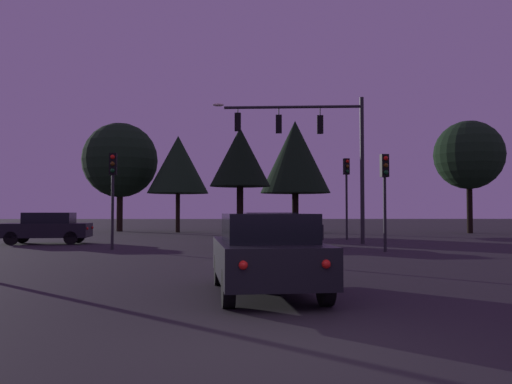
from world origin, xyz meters
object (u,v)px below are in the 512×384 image
object	(u,v)px
traffic_light_corner_left	(113,181)
traffic_light_corner_right	(385,182)
traffic_signal_mast_arm	(313,139)
car_crossing_left	(47,227)
tree_right_cluster	(178,165)
tree_left_far	(295,157)
tree_behind_sign	(120,160)
traffic_light_median	(347,182)
tree_lot_edge	(469,155)
car_nearside_lane	(266,252)
car_crossing_right	(273,229)
tree_center_horizon	(240,157)

from	to	relation	value
traffic_light_corner_left	traffic_light_corner_right	world-z (taller)	traffic_light_corner_left
traffic_signal_mast_arm	car_crossing_left	xyz separation A→B (m)	(-12.99, 0.21, -4.35)
traffic_signal_mast_arm	tree_right_cluster	xyz separation A→B (m)	(-8.36, 14.25, -0.00)
traffic_signal_mast_arm	tree_left_far	bearing A→B (deg)	87.71
traffic_signal_mast_arm	tree_behind_sign	world-z (taller)	tree_behind_sign
traffic_light_corner_left	traffic_light_median	distance (m)	13.32
traffic_light_median	tree_lot_edge	distance (m)	14.06
traffic_light_median	tree_lot_edge	xyz separation A→B (m)	(10.79, 8.66, 2.50)
traffic_signal_mast_arm	traffic_light_corner_left	distance (m)	9.92
tree_lot_edge	traffic_signal_mast_arm	bearing A→B (deg)	-137.41
tree_behind_sign	tree_right_cluster	bearing A→B (deg)	-23.70
traffic_light_median	car_nearside_lane	bearing A→B (deg)	-105.96
car_nearside_lane	tree_left_far	size ratio (longest dim) A/B	0.50
car_crossing_right	tree_lot_edge	distance (m)	21.37
car_crossing_right	tree_center_horizon	size ratio (longest dim) A/B	0.62
tree_left_far	tree_center_horizon	size ratio (longest dim) A/B	1.22
car_crossing_left	tree_behind_sign	size ratio (longest dim) A/B	0.50
traffic_light_corner_left	car_crossing_left	size ratio (longest dim) A/B	0.93
traffic_light_corner_left	tree_right_cluster	bearing A→B (deg)	88.49
traffic_light_corner_right	car_nearside_lane	xyz separation A→B (m)	(-5.16, -10.35, -1.93)
tree_right_cluster	tree_behind_sign	bearing A→B (deg)	156.30
traffic_signal_mast_arm	traffic_light_corner_right	distance (m)	6.09
tree_behind_sign	tree_center_horizon	distance (m)	12.95
traffic_light_corner_left	tree_center_horizon	world-z (taller)	tree_center_horizon
tree_center_horizon	traffic_light_median	bearing A→B (deg)	-36.26
car_crossing_right	tree_behind_sign	xyz separation A→B (m)	(-11.10, 18.49, 4.88)
traffic_signal_mast_arm	tree_right_cluster	world-z (taller)	tree_right_cluster
tree_behind_sign	tree_center_horizon	size ratio (longest dim) A/B	1.25
car_crossing_left	car_crossing_right	world-z (taller)	same
traffic_light_corner_right	car_crossing_right	bearing A→B (deg)	143.67
traffic_signal_mast_arm	tree_right_cluster	size ratio (longest dim) A/B	1.01
tree_lot_edge	tree_right_cluster	bearing A→B (deg)	174.15
car_nearside_lane	tree_behind_sign	distance (m)	33.87
traffic_light_corner_left	car_crossing_left	distance (m)	6.16
traffic_light_corner_left	tree_left_far	bearing A→B (deg)	62.21
traffic_signal_mast_arm	car_crossing_left	bearing A→B (deg)	179.08
car_nearside_lane	car_crossing_left	world-z (taller)	same
traffic_light_corner_right	tree_center_horizon	size ratio (longest dim) A/B	0.55
tree_behind_sign	tree_left_far	distance (m)	14.01
tree_behind_sign	tree_lot_edge	distance (m)	26.71
traffic_light_corner_left	car_nearside_lane	bearing A→B (deg)	-63.77
car_crossing_right	tree_left_far	size ratio (longest dim) A/B	0.51
car_crossing_right	tree_lot_edge	world-z (taller)	tree_lot_edge
traffic_light_median	traffic_signal_mast_arm	bearing A→B (deg)	-124.44
car_crossing_left	tree_lot_edge	xyz separation A→B (m)	(26.10, 11.84, 4.91)
tree_center_horizon	traffic_light_corner_right	bearing A→B (deg)	-66.24
traffic_light_corner_left	car_crossing_left	world-z (taller)	traffic_light_corner_left
tree_left_far	tree_right_cluster	size ratio (longest dim) A/B	1.16
traffic_light_corner_left	tree_lot_edge	distance (m)	27.27
tree_left_far	tree_right_cluster	xyz separation A→B (m)	(-8.92, 0.29, -0.58)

